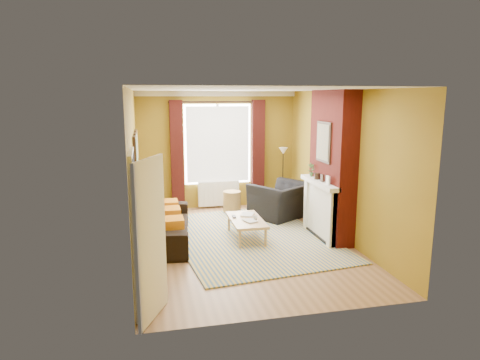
{
  "coord_description": "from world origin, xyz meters",
  "views": [
    {
      "loc": [
        -1.7,
        -7.37,
        2.69
      ],
      "look_at": [
        0.0,
        0.25,
        1.15
      ],
      "focal_mm": 32.0,
      "sensor_mm": 36.0,
      "label": 1
    }
  ],
  "objects_px": {
    "coffee_table": "(246,221)",
    "wicker_stool": "(232,202)",
    "sofa": "(164,223)",
    "armchair": "(281,201)",
    "floor_lamp": "(283,160)"
  },
  "relations": [
    {
      "from": "coffee_table",
      "to": "wicker_stool",
      "type": "xyz_separation_m",
      "value": [
        0.1,
        1.88,
        -0.1
      ]
    },
    {
      "from": "sofa",
      "to": "armchair",
      "type": "height_order",
      "value": "armchair"
    },
    {
      "from": "sofa",
      "to": "wicker_stool",
      "type": "xyz_separation_m",
      "value": [
        1.64,
        1.65,
        -0.08
      ]
    },
    {
      "from": "armchair",
      "to": "coffee_table",
      "type": "xyz_separation_m",
      "value": [
        -1.1,
        -1.26,
        -0.04
      ]
    },
    {
      "from": "coffee_table",
      "to": "floor_lamp",
      "type": "bearing_deg",
      "value": 57.1
    },
    {
      "from": "coffee_table",
      "to": "floor_lamp",
      "type": "distance_m",
      "value": 2.72
    },
    {
      "from": "armchair",
      "to": "coffee_table",
      "type": "height_order",
      "value": "armchair"
    },
    {
      "from": "wicker_stool",
      "to": "armchair",
      "type": "bearing_deg",
      "value": -32.24
    },
    {
      "from": "sofa",
      "to": "wicker_stool",
      "type": "height_order",
      "value": "sofa"
    },
    {
      "from": "floor_lamp",
      "to": "sofa",
      "type": "bearing_deg",
      "value": -146.88
    },
    {
      "from": "coffee_table",
      "to": "wicker_stool",
      "type": "distance_m",
      "value": 1.89
    },
    {
      "from": "sofa",
      "to": "floor_lamp",
      "type": "bearing_deg",
      "value": -51.46
    },
    {
      "from": "armchair",
      "to": "coffee_table",
      "type": "distance_m",
      "value": 1.67
    },
    {
      "from": "sofa",
      "to": "wicker_stool",
      "type": "relative_size",
      "value": 4.39
    },
    {
      "from": "wicker_stool",
      "to": "sofa",
      "type": "bearing_deg",
      "value": -134.81
    }
  ]
}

